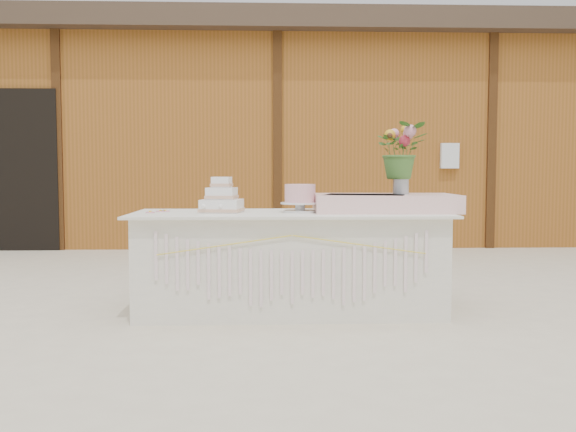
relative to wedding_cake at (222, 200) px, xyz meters
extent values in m
plane|color=beige|center=(0.52, 0.00, -0.86)|extent=(80.00, 80.00, 0.00)
cube|color=brown|center=(0.52, 6.00, 0.64)|extent=(12.00, 4.00, 3.00)
cube|color=#3B2D21|center=(0.52, 6.00, 2.29)|extent=(12.60, 4.60, 0.30)
cube|color=silver|center=(0.52, 0.00, -0.49)|extent=(2.28, 0.88, 0.75)
cube|color=silver|center=(0.52, 0.00, -0.10)|extent=(2.40, 1.00, 0.02)
cube|color=white|center=(0.00, 0.00, -0.04)|extent=(0.33, 0.33, 0.10)
cube|color=#D7A588|center=(0.00, 0.00, -0.07)|extent=(0.35, 0.35, 0.02)
cube|color=white|center=(0.00, 0.00, 0.05)|extent=(0.24, 0.24, 0.09)
cube|color=#D7A588|center=(0.00, 0.00, 0.03)|extent=(0.25, 0.25, 0.02)
cube|color=white|center=(0.00, 0.00, 0.14)|extent=(0.16, 0.16, 0.08)
cube|color=#D7A588|center=(0.00, 0.00, 0.12)|extent=(0.17, 0.17, 0.02)
cylinder|color=silver|center=(0.60, -0.01, -0.08)|extent=(0.26, 0.26, 0.02)
cylinder|color=silver|center=(0.60, -0.01, -0.05)|extent=(0.07, 0.07, 0.05)
cylinder|color=silver|center=(0.60, -0.01, -0.02)|extent=(0.30, 0.30, 0.01)
cylinder|color=#E9A8A8|center=(0.60, -0.01, 0.05)|extent=(0.23, 0.23, 0.14)
cube|color=beige|center=(1.26, 0.01, -0.02)|extent=(1.10, 0.66, 0.14)
cylinder|color=#B7B7BC|center=(1.38, 0.01, 0.13)|extent=(0.12, 0.12, 0.17)
imported|color=#3F6D2B|center=(1.38, 0.01, 0.43)|extent=(0.42, 0.37, 0.44)
camera|label=1|loc=(0.32, -4.92, 0.22)|focal=40.00mm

